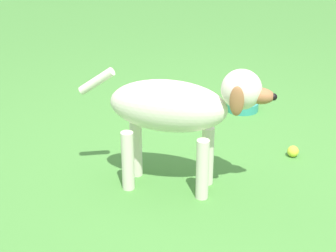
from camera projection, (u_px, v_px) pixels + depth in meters
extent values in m
plane|color=#478438|center=(211.00, 171.00, 3.00)|extent=(14.00, 14.00, 0.00)
ellipsoid|color=silver|center=(168.00, 106.00, 2.68)|extent=(0.63, 0.37, 0.26)
cylinder|color=silver|center=(208.00, 156.00, 2.82)|extent=(0.06, 0.06, 0.32)
cylinder|color=silver|center=(202.00, 169.00, 2.69)|extent=(0.06, 0.06, 0.32)
cylinder|color=silver|center=(136.00, 148.00, 2.91)|extent=(0.06, 0.06, 0.32)
cylinder|color=silver|center=(128.00, 161.00, 2.78)|extent=(0.06, 0.06, 0.32)
ellipsoid|color=silver|center=(242.00, 89.00, 2.56)|extent=(0.23, 0.22, 0.19)
ellipsoid|color=#9E663D|center=(260.00, 96.00, 2.55)|extent=(0.15, 0.12, 0.08)
sphere|color=black|center=(274.00, 97.00, 2.54)|extent=(0.03, 0.03, 0.03)
ellipsoid|color=#9E663D|center=(241.00, 87.00, 2.65)|extent=(0.07, 0.05, 0.14)
ellipsoid|color=#9E663D|center=(237.00, 101.00, 2.49)|extent=(0.07, 0.05, 0.14)
cylinder|color=silver|center=(97.00, 81.00, 2.72)|extent=(0.20, 0.09, 0.15)
sphere|color=#C2DD2A|center=(212.00, 111.00, 3.70)|extent=(0.07, 0.07, 0.07)
sphere|color=yellow|center=(293.00, 151.00, 3.15)|extent=(0.07, 0.07, 0.07)
cylinder|color=teal|center=(242.00, 106.00, 3.79)|extent=(0.22, 0.22, 0.06)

